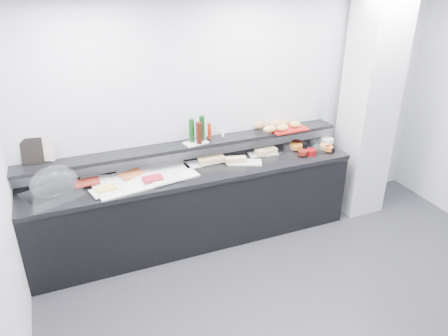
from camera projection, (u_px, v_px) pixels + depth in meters
name	position (u px, v px, depth m)	size (l,w,h in m)	color
ground	(331.00, 325.00, 3.93)	(5.00, 5.00, 0.00)	#2D2D30
back_wall	(242.00, 114.00, 5.00)	(5.00, 0.02, 2.70)	silver
ceiling	(377.00, 8.00, 2.74)	(5.00, 5.00, 0.00)	white
column	(368.00, 108.00, 5.22)	(0.50, 0.50, 2.70)	silver
buffet_cabinet	(195.00, 208.00, 4.92)	(3.60, 0.60, 0.85)	black
counter_top	(194.00, 173.00, 4.72)	(3.62, 0.62, 0.05)	black
wall_shelf	(188.00, 145.00, 4.75)	(3.60, 0.25, 0.04)	black
cloche_base	(51.00, 193.00, 4.23)	(0.51, 0.34, 0.04)	silver
cloche_dome	(54.00, 182.00, 4.20)	(0.45, 0.30, 0.34)	white
linen_runner	(144.00, 178.00, 4.54)	(1.05, 0.50, 0.01)	white
platter_meat_a	(94.00, 180.00, 4.47)	(0.29, 0.20, 0.01)	white
food_meat_a	(87.00, 182.00, 4.39)	(0.24, 0.16, 0.02)	maroon
platter_salmon	(133.00, 173.00, 4.60)	(0.34, 0.23, 0.01)	white
food_salmon	(131.00, 174.00, 4.55)	(0.23, 0.15, 0.02)	#D15A2A
platter_cheese	(106.00, 191.00, 4.27)	(0.29, 0.19, 0.01)	white
food_cheese	(107.00, 189.00, 4.27)	(0.19, 0.12, 0.02)	#DCC655
platter_meat_b	(167.00, 179.00, 4.49)	(0.33, 0.22, 0.01)	white
food_meat_b	(153.00, 178.00, 4.46)	(0.20, 0.13, 0.02)	maroon
sandwich_plate_left	(201.00, 163.00, 4.87)	(0.39, 0.17, 0.01)	white
sandwich_food_left	(211.00, 160.00, 4.86)	(0.30, 0.11, 0.06)	#DAB072
tongs_left	(208.00, 165.00, 4.80)	(0.01, 0.01, 0.16)	silver
sandwich_plate_mid	(245.00, 162.00, 4.88)	(0.38, 0.16, 0.01)	silver
sandwich_food_mid	(236.00, 160.00, 4.85)	(0.23, 0.09, 0.06)	tan
tongs_mid	(238.00, 164.00, 4.82)	(0.01, 0.01, 0.16)	#A8ABAF
sandwich_plate_right	(263.00, 154.00, 5.09)	(0.34, 0.15, 0.01)	white
sandwich_food_right	(266.00, 151.00, 5.06)	(0.26, 0.10, 0.06)	tan
tongs_right	(276.00, 154.00, 5.06)	(0.01, 0.01, 0.16)	#BBBCC2
bowl_glass_fruit	(289.00, 147.00, 5.19)	(0.15, 0.15, 0.07)	white
fill_glass_fruit	(296.00, 146.00, 5.19)	(0.15, 0.15, 0.05)	orange
bowl_black_jam	(301.00, 145.00, 5.25)	(0.14, 0.14, 0.07)	black
fill_black_jam	(297.00, 143.00, 5.28)	(0.12, 0.12, 0.05)	#59110C
bowl_glass_cream	(318.00, 143.00, 5.30)	(0.18, 0.18, 0.07)	silver
fill_glass_cream	(327.00, 141.00, 5.35)	(0.15, 0.15, 0.05)	white
bowl_red_jam	(311.00, 152.00, 5.06)	(0.12, 0.12, 0.07)	maroon
fill_red_jam	(303.00, 153.00, 5.02)	(0.11, 0.11, 0.05)	#53130B
bowl_glass_salmon	(320.00, 149.00, 5.14)	(0.17, 0.17, 0.07)	white
fill_glass_salmon	(326.00, 147.00, 5.18)	(0.14, 0.14, 0.05)	orange
bowl_black_fruit	(330.00, 149.00, 5.15)	(0.12, 0.12, 0.07)	black
fill_black_fruit	(329.00, 149.00, 5.12)	(0.09, 0.09, 0.05)	orange
framed_print	(32.00, 151.00, 4.24)	(0.20, 0.02, 0.26)	black
print_art	(44.00, 150.00, 4.27)	(0.19, 0.00, 0.22)	#CCAA93
condiment_tray	(196.00, 143.00, 4.75)	(0.25, 0.16, 0.01)	white
bottle_green_a	(192.00, 130.00, 4.71)	(0.06, 0.06, 0.26)	#103C12
bottle_brown	(199.00, 133.00, 4.67)	(0.06, 0.06, 0.24)	#351209
bottle_green_b	(202.00, 128.00, 4.73)	(0.06, 0.06, 0.28)	#0E3313
bottle_hot	(209.00, 131.00, 4.80)	(0.04, 0.04, 0.18)	#A9250C
shaker_salt	(205.00, 135.00, 4.84)	(0.03, 0.03, 0.07)	white
shaker_pepper	(223.00, 134.00, 4.88)	(0.03, 0.03, 0.07)	white
bread_tray	(287.00, 128.00, 5.14)	(0.44, 0.31, 0.02)	#A81612
bread_roll_nw	(259.00, 125.00, 5.08)	(0.13, 0.08, 0.08)	#AF7842
bread_roll_n	(275.00, 124.00, 5.13)	(0.13, 0.09, 0.08)	tan
bread_roll_ne	(280.00, 123.00, 5.16)	(0.14, 0.09, 0.08)	#AB6A41
bread_roll_sw	(270.00, 129.00, 4.97)	(0.16, 0.10, 0.08)	tan
bread_roll_s	(282.00, 128.00, 5.01)	(0.15, 0.09, 0.08)	tan
bread_roll_se	(295.00, 124.00, 5.11)	(0.13, 0.08, 0.08)	tan
bread_roll_midw	(277.00, 125.00, 5.09)	(0.12, 0.08, 0.08)	#AC6A41
bread_roll_mide	(283.00, 123.00, 5.15)	(0.15, 0.09, 0.08)	#B58845
carafe	(326.00, 110.00, 5.31)	(0.11, 0.11, 0.30)	silver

